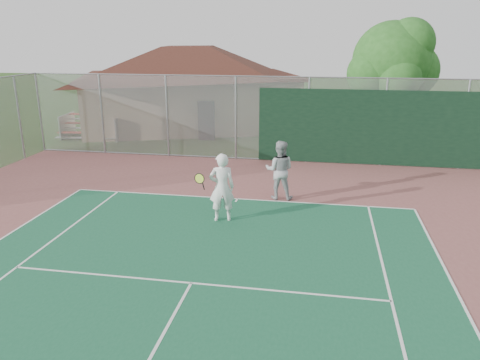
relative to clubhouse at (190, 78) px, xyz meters
name	(u,v)px	position (x,y,z in m)	size (l,w,h in m)	color
back_fence	(310,123)	(7.16, -7.34, -1.07)	(20.08, 0.11, 3.53)	gray
clubhouse	(190,78)	(0.00, 0.00, 0.00)	(14.53, 12.02, 5.38)	tan
bleachers	(94,126)	(-3.99, -4.27, -2.11)	(3.29, 2.14, 1.18)	#A02F25
tree	(394,64)	(10.71, -3.63, 1.13)	(4.21, 3.99, 5.87)	#3C2515
player_white_front	(222,188)	(4.94, -14.30, -1.75)	(1.13, 0.68, 1.96)	white
player_grey_back	(279,171)	(6.37, -12.13, -1.78)	(0.93, 0.72, 1.90)	#A0A2A5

